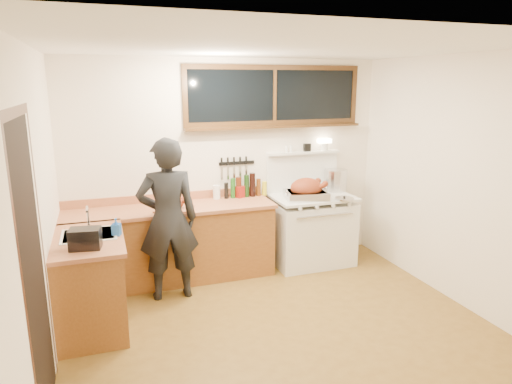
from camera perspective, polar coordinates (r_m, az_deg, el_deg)
name	(u,v)px	position (r m, az deg, el deg)	size (l,w,h in m)	color
ground_plane	(280,328)	(4.62, 2.99, -16.59)	(4.00, 3.50, 0.02)	brown
room_shell	(282,159)	(4.05, 3.28, 4.16)	(4.10, 3.60, 2.65)	white
counter_back	(172,243)	(5.52, -10.50, -6.33)	(2.44, 0.64, 1.00)	brown
counter_left	(91,282)	(4.71, -19.96, -10.56)	(0.64, 1.09, 0.90)	brown
sink_unit	(89,240)	(4.64, -20.10, -5.70)	(0.50, 0.45, 0.37)	white
vintage_stove	(311,228)	(5.99, 6.88, -4.47)	(1.02, 0.74, 1.59)	white
back_window	(275,102)	(5.82, 2.36, 11.12)	(2.32, 0.13, 0.77)	black
left_doorway	(35,271)	(3.41, -25.89, -8.93)	(0.02, 1.04, 2.17)	black
knife_strip	(236,164)	(5.75, -2.57, 3.54)	(0.46, 0.03, 0.28)	black
man	(168,220)	(4.96, -10.94, -3.43)	(0.65, 0.44, 1.77)	black
soap_bottle	(116,227)	(4.50, -17.07, -4.19)	(0.10, 0.10, 0.17)	blue
toaster	(85,239)	(4.24, -20.57, -5.47)	(0.28, 0.22, 0.18)	black
cutting_board	(174,205)	(5.26, -10.17, -1.59)	(0.50, 0.44, 0.14)	#B16A46
roast_turkey	(307,191)	(5.67, 6.34, 0.18)	(0.57, 0.47, 0.27)	silver
stockpot	(336,180)	(6.17, 9.91, 1.49)	(0.40, 0.40, 0.29)	silver
saucepan	(309,186)	(6.09, 6.69, 0.71)	(0.23, 0.31, 0.13)	silver
pot_lid	(344,198)	(5.74, 10.97, -0.80)	(0.27, 0.27, 0.04)	silver
coffee_tin	(240,192)	(5.72, -2.01, 0.02)	(0.12, 0.11, 0.15)	maroon
pitcher	(217,192)	(5.66, -4.95, -0.02)	(0.12, 0.12, 0.17)	white
bottle_cluster	(246,187)	(5.74, -1.25, 0.64)	(0.56, 0.07, 0.30)	black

